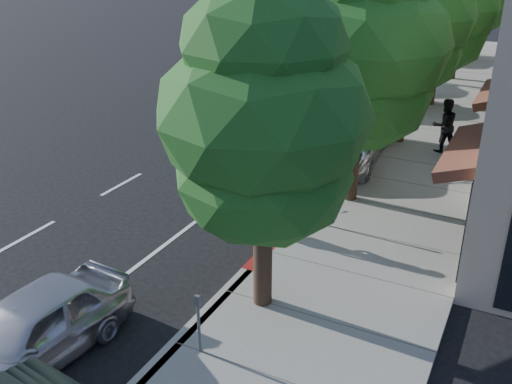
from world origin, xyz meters
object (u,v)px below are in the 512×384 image
Objects in this scene: street_tree_1 at (361,48)px; street_tree_3 at (442,9)px; cyclist at (276,210)px; dark_suv_far at (445,48)px; street_tree_2 at (412,19)px; dark_sedan at (387,95)px; white_pickup at (382,76)px; silver_suv at (343,138)px; pedestrian at (444,125)px; street_tree_0 at (264,120)px; bicycle at (255,183)px; near_car_a at (30,330)px.

street_tree_3 is (0.00, 12.00, -0.19)m from street_tree_1.
dark_suv_far is at bearing -26.24° from cyclist.
street_tree_2 is 1.79× the size of dark_sedan.
white_pickup is 1.06× the size of dark_suv_far.
silver_suv is 3.07× the size of pedestrian.
cyclist is 8.99m from pedestrian.
street_tree_1 is 3.85× the size of pedestrian.
cyclist is 0.32× the size of white_pickup.
white_pickup is (-2.92, 2.17, -3.68)m from street_tree_3.
bicycle is at bearing 118.37° from street_tree_0.
near_car_a is at bearing -83.19° from white_pickup.
dark_suv_far is at bearing 87.96° from white_pickup.
street_tree_2 is at bearing 57.66° from silver_suv.
near_car_a is at bearing -108.07° from street_tree_1.
dark_sedan is 3.87m from white_pickup.
white_pickup is (-1.52, 10.82, -0.08)m from silver_suv.
street_tree_1 is 1.03× the size of street_tree_3.
white_pickup is 23.67m from near_car_a.
street_tree_0 is 3.47× the size of pedestrian.
white_pickup is at bearing 98.25° from street_tree_0.
street_tree_3 is 4.38m from dark_sedan.
near_car_a is at bearing -168.08° from bicycle.
dark_sedan is at bearing 9.66° from bicycle.
dark_suv_far is (1.30, 24.51, 0.33)m from bicycle.
pedestrian is at bearing -15.90° from street_tree_2.
cyclist is 6.39m from silver_suv.
dark_sedan is at bearing -138.64° from street_tree_3.
street_tree_2 reaches higher than pedestrian.
street_tree_1 is at bearing -81.50° from dark_sedan.
street_tree_3 is 7.47m from pedestrian.
near_car_a is 15.77m from pedestrian.
street_tree_3 is at bearing 76.33° from silver_suv.
street_tree_0 reaches higher than silver_suv.
dark_sedan is (-1.70, 4.50, -4.03)m from street_tree_2.
dark_sedan is (-1.70, -1.50, -3.75)m from street_tree_3.
street_tree_1 is 1.78× the size of dark_sedan.
street_tree_2 reaches higher than near_car_a.
street_tree_1 is 5.03m from bicycle.
street_tree_1 is 4.98m from cyclist.
street_tree_3 reaches higher than white_pickup.
cyclist is at bearing -109.44° from street_tree_1.
cyclist is at bearing 37.94° from pedestrian.
dark_sedan is at bearing -89.87° from pedestrian.
street_tree_2 is 1.53× the size of dark_suv_far.
bicycle is 0.37× the size of white_pickup.
silver_suv is 1.44× the size of near_car_a.
silver_suv is at bearing -117.86° from street_tree_2.
street_tree_0 reaches higher than white_pickup.
dark_sedan is (-0.63, 13.53, -0.14)m from cyclist.
street_tree_1 is at bearing 38.79° from pedestrian.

